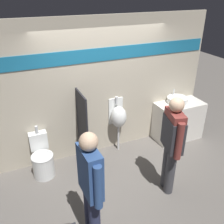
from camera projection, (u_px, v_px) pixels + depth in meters
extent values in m
plane|color=#5B5651|center=(115.00, 163.00, 4.94)|extent=(16.00, 16.00, 0.00)
cube|color=#B2A893|center=(103.00, 89.00, 4.81)|extent=(4.48, 0.06, 2.70)
cube|color=#19668E|center=(103.00, 54.00, 4.48)|extent=(4.39, 0.01, 0.24)
cube|color=silver|center=(178.00, 121.00, 5.58)|extent=(1.04, 0.55, 0.86)
cylinder|color=silver|center=(177.00, 100.00, 5.38)|extent=(0.44, 0.44, 0.13)
cylinder|color=silver|center=(174.00, 92.00, 5.45)|extent=(0.03, 0.03, 0.14)
cube|color=black|center=(171.00, 108.00, 5.18)|extent=(0.07, 0.14, 0.01)
cube|color=black|center=(83.00, 130.00, 4.63)|extent=(0.03, 0.59, 1.47)
cylinder|color=silver|center=(118.00, 138.00, 5.23)|extent=(0.04, 0.04, 0.57)
ellipsoid|color=silver|center=(119.00, 117.00, 5.00)|extent=(0.32, 0.31, 0.45)
cube|color=silver|center=(116.00, 111.00, 5.10)|extent=(0.31, 0.02, 0.57)
cylinder|color=silver|center=(116.00, 100.00, 4.95)|extent=(0.06, 0.06, 0.16)
cylinder|color=silver|center=(44.00, 166.00, 4.52)|extent=(0.39, 0.39, 0.42)
torus|color=silver|center=(42.00, 156.00, 4.42)|extent=(0.40, 0.40, 0.04)
cube|color=silver|center=(38.00, 141.00, 4.58)|extent=(0.32, 0.16, 0.34)
cylinder|color=silver|center=(37.00, 130.00, 4.45)|extent=(0.06, 0.06, 0.14)
cylinder|color=#3D3D42|center=(170.00, 172.00, 4.07)|extent=(0.16, 0.16, 0.83)
cylinder|color=#3D3D42|center=(167.00, 166.00, 4.21)|extent=(0.16, 0.16, 0.83)
cube|color=brown|center=(173.00, 131.00, 3.81)|extent=(0.30, 0.47, 0.65)
cube|color=#2D2D33|center=(173.00, 134.00, 3.83)|extent=(0.33, 0.50, 0.52)
cylinder|color=brown|center=(179.00, 141.00, 3.60)|extent=(0.10, 0.10, 0.60)
cylinder|color=brown|center=(168.00, 125.00, 4.04)|extent=(0.10, 0.10, 0.60)
sphere|color=beige|center=(177.00, 105.00, 3.61)|extent=(0.22, 0.22, 0.22)
cylinder|color=#282D4C|center=(95.00, 220.00, 3.25)|extent=(0.15, 0.15, 0.82)
cylinder|color=#282D4C|center=(90.00, 211.00, 3.38)|extent=(0.15, 0.15, 0.82)
cube|color=#2D4C84|center=(90.00, 172.00, 2.98)|extent=(0.21, 0.43, 0.65)
cylinder|color=#2D4C84|center=(98.00, 187.00, 2.80)|extent=(0.10, 0.10, 0.60)
cylinder|color=#2D4C84|center=(83.00, 163.00, 3.19)|extent=(0.10, 0.10, 0.60)
sphere|color=beige|center=(89.00, 142.00, 2.78)|extent=(0.22, 0.22, 0.22)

